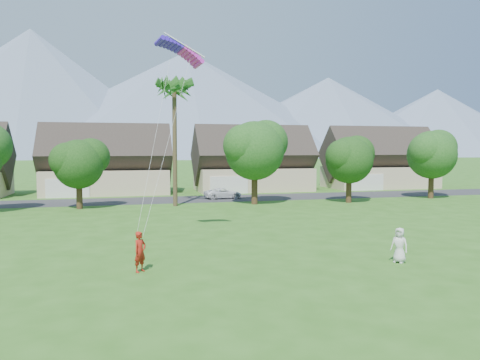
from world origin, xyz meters
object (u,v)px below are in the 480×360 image
object	(u,v)px
parked_car	(223,193)
parafoil_kite	(181,49)
kite_flyer	(140,252)
watcher	(399,245)

from	to	relation	value
parked_car	parafoil_kite	distance (m)	26.61
kite_flyer	parked_car	world-z (taller)	kite_flyer
parked_car	parafoil_kite	xyz separation A→B (m)	(-7.41, -23.02, 11.10)
kite_flyer	watcher	xyz separation A→B (m)	(12.72, -1.33, -0.06)
kite_flyer	parked_car	distance (m)	31.44
watcher	parked_car	distance (m)	31.18
kite_flyer	watcher	distance (m)	12.79
kite_flyer	parafoil_kite	distance (m)	12.98
watcher	parked_car	bearing A→B (deg)	149.62
parked_car	kite_flyer	bearing A→B (deg)	153.18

